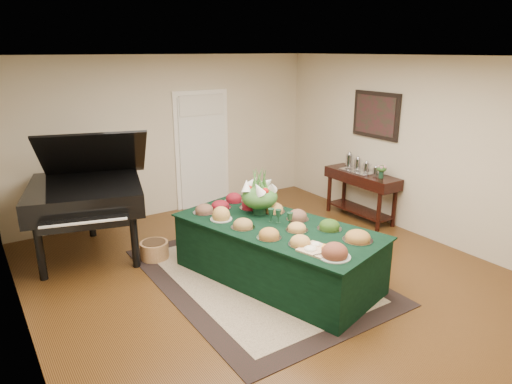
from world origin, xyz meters
TOP-DOWN VIEW (x-y plane):
  - ground at (0.00, 0.00)m, footprint 6.00×6.00m
  - area_rug at (-0.13, 0.09)m, footprint 2.33×3.26m
  - kitchen_doorway at (0.60, 2.97)m, footprint 1.05×0.07m
  - buffet_table at (0.04, -0.11)m, footprint 1.85×2.79m
  - food_platters at (0.02, -0.06)m, footprint 1.34×2.42m
  - cutting_board at (-0.05, -0.92)m, footprint 0.40×0.40m
  - green_goblets at (0.09, -0.09)m, footprint 0.18×0.32m
  - floral_centerpiece at (0.09, 0.36)m, footprint 0.49×0.49m
  - grand_piano at (-1.70, 1.92)m, footprint 1.91×2.03m
  - wicker_basket at (-1.03, 1.29)m, footprint 0.39×0.39m
  - mahogany_sideboard at (2.50, 0.87)m, footprint 0.45×1.36m
  - tea_service at (2.50, 0.93)m, footprint 0.34×0.74m
  - pink_bouquet at (2.50, 0.46)m, footprint 0.17×0.17m
  - wall_painting at (2.72, 0.87)m, footprint 0.05×0.95m

SIDE VIEW (x-z plane):
  - ground at x=0.00m, z-range 0.00..0.00m
  - area_rug at x=-0.13m, z-range 0.00..0.01m
  - wicker_basket at x=-1.03m, z-range 0.00..0.24m
  - buffet_table at x=0.04m, z-range 0.00..0.73m
  - mahogany_sideboard at x=2.50m, z-range 0.22..1.03m
  - cutting_board at x=-0.05m, z-range 0.71..0.81m
  - food_platters at x=0.02m, z-range 0.71..0.84m
  - green_goblets at x=0.09m, z-range 0.73..0.91m
  - grand_piano at x=-1.70m, z-range 0.01..1.79m
  - tea_service at x=2.50m, z-range 0.78..1.07m
  - pink_bouquet at x=2.50m, z-range 0.85..1.07m
  - floral_centerpiece at x=0.09m, z-range 0.77..1.26m
  - kitchen_doorway at x=0.60m, z-range -0.03..2.07m
  - wall_painting at x=2.72m, z-range 1.38..2.12m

